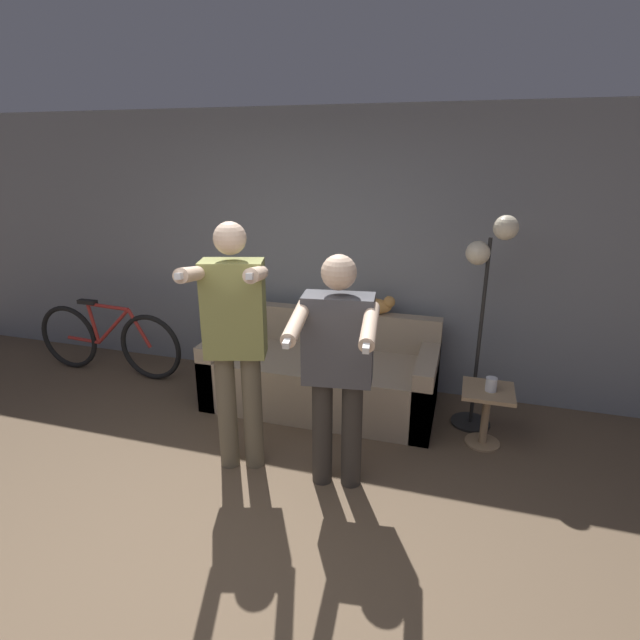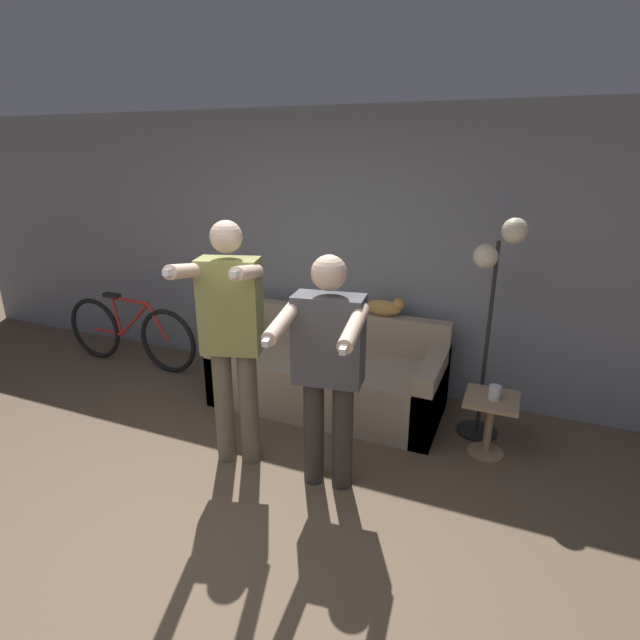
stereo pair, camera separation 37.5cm
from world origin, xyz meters
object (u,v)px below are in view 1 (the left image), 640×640
(person_left, at_px, (235,334))
(person_right, at_px, (337,360))
(floor_lamp, at_px, (488,275))
(side_table, at_px, (487,406))
(cup, at_px, (491,384))
(couch, at_px, (322,376))
(bicycle, at_px, (108,341))
(cat, at_px, (376,305))

(person_left, relative_size, person_right, 1.10)
(floor_lamp, height_order, side_table, floor_lamp)
(cup, bearing_deg, person_left, -155.07)
(couch, relative_size, bicycle, 1.20)
(person_left, distance_m, cat, 1.59)
(couch, relative_size, cup, 18.76)
(floor_lamp, bearing_deg, cat, 161.89)
(side_table, bearing_deg, couch, 169.66)
(cup, relative_size, bicycle, 0.06)
(floor_lamp, relative_size, side_table, 3.70)
(person_left, distance_m, bicycle, 2.39)
(person_left, distance_m, floor_lamp, 1.99)
(side_table, bearing_deg, cat, 149.62)
(side_table, bearing_deg, person_right, -140.26)
(couch, distance_m, person_left, 1.35)
(side_table, bearing_deg, cup, -56.05)
(person_left, xyz_separation_m, cup, (1.73, 0.80, -0.51))
(couch, xyz_separation_m, bicycle, (-2.30, 0.01, 0.08))
(floor_lamp, xyz_separation_m, cup, (0.10, -0.31, -0.78))
(couch, height_order, side_table, couch)
(cup, bearing_deg, person_right, -141.33)
(bicycle, bearing_deg, floor_lamp, 0.33)
(cup, bearing_deg, side_table, 123.95)
(couch, xyz_separation_m, cat, (0.41, 0.33, 0.61))
(floor_lamp, distance_m, cup, 0.84)
(couch, distance_m, side_table, 1.44)
(person_left, relative_size, cup, 16.62)
(cat, bearing_deg, person_left, -116.43)
(couch, bearing_deg, side_table, -10.34)
(cat, relative_size, cup, 4.21)
(side_table, xyz_separation_m, cup, (0.01, -0.02, 0.20))
(couch, bearing_deg, person_left, -105.18)
(floor_lamp, height_order, cup, floor_lamp)
(cat, distance_m, bicycle, 2.78)
(couch, bearing_deg, floor_lamp, 1.38)
(floor_lamp, bearing_deg, bicycle, -179.67)
(floor_lamp, bearing_deg, couch, -178.62)
(cat, bearing_deg, couch, -140.88)
(cat, xyz_separation_m, floor_lamp, (0.92, -0.30, 0.42))
(bicycle, bearing_deg, cup, -4.44)
(person_left, height_order, person_right, person_left)
(person_right, bearing_deg, couch, 104.00)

